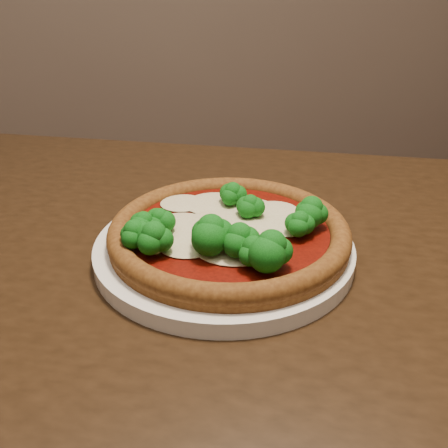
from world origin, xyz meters
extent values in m
cube|color=black|center=(0.15, 0.09, 0.73)|extent=(1.49, 1.14, 0.04)
cylinder|color=black|center=(-0.32, 0.59, 0.35)|extent=(0.06, 0.06, 0.71)
cylinder|color=white|center=(0.08, 0.12, 0.76)|extent=(0.29, 0.29, 0.02)
cylinder|color=brown|center=(0.09, 0.12, 0.77)|extent=(0.27, 0.27, 0.01)
torus|color=brown|center=(0.09, 0.12, 0.78)|extent=(0.27, 0.27, 0.02)
cylinder|color=#5F0C04|center=(0.09, 0.12, 0.78)|extent=(0.22, 0.22, 0.00)
ellipsoid|color=beige|center=(0.03, 0.13, 0.78)|extent=(0.07, 0.06, 0.01)
ellipsoid|color=beige|center=(0.08, 0.18, 0.78)|extent=(0.07, 0.07, 0.01)
ellipsoid|color=beige|center=(0.15, 0.12, 0.78)|extent=(0.07, 0.06, 0.01)
ellipsoid|color=beige|center=(0.15, 0.15, 0.78)|extent=(0.06, 0.05, 0.00)
ellipsoid|color=beige|center=(0.04, 0.09, 0.78)|extent=(0.06, 0.06, 0.01)
ellipsoid|color=beige|center=(0.08, 0.12, 0.78)|extent=(0.10, 0.09, 0.01)
ellipsoid|color=beige|center=(0.04, 0.19, 0.78)|extent=(0.05, 0.05, 0.00)
ellipsoid|color=beige|center=(0.09, 0.08, 0.78)|extent=(0.09, 0.08, 0.01)
ellipsoid|color=beige|center=(0.12, 0.16, 0.78)|extent=(0.07, 0.06, 0.01)
ellipsoid|color=beige|center=(0.04, 0.13, 0.78)|extent=(0.07, 0.06, 0.01)
ellipsoid|color=#147D1A|center=(0.00, 0.08, 0.81)|extent=(0.04, 0.04, 0.04)
ellipsoid|color=#147D1A|center=(0.01, 0.12, 0.80)|extent=(0.03, 0.03, 0.03)
ellipsoid|color=#147D1A|center=(0.11, 0.03, 0.81)|extent=(0.05, 0.05, 0.04)
ellipsoid|color=#147D1A|center=(0.11, 0.14, 0.80)|extent=(0.03, 0.03, 0.03)
ellipsoid|color=#147D1A|center=(0.09, 0.06, 0.81)|extent=(0.04, 0.04, 0.04)
ellipsoid|color=#147D1A|center=(0.10, 0.04, 0.80)|extent=(0.04, 0.04, 0.03)
ellipsoid|color=#147D1A|center=(-0.01, 0.09, 0.80)|extent=(0.04, 0.04, 0.03)
ellipsoid|color=#147D1A|center=(0.16, 0.09, 0.80)|extent=(0.03, 0.03, 0.03)
ellipsoid|color=#147D1A|center=(-0.01, 0.11, 0.80)|extent=(0.03, 0.03, 0.03)
ellipsoid|color=#147D1A|center=(0.18, 0.11, 0.81)|extent=(0.04, 0.04, 0.04)
ellipsoid|color=#147D1A|center=(0.10, 0.17, 0.80)|extent=(0.04, 0.04, 0.03)
ellipsoid|color=#147D1A|center=(0.06, 0.07, 0.81)|extent=(0.05, 0.05, 0.04)
camera|label=1|loc=(0.01, -0.36, 1.05)|focal=40.00mm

